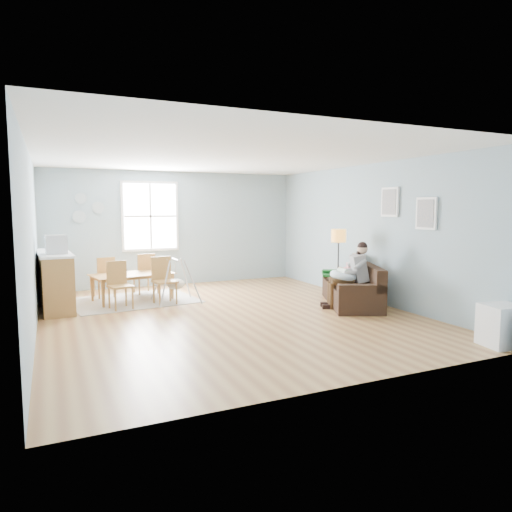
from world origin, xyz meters
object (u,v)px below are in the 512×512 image
dining_table (133,287)px  monitor (56,244)px  chair_sw (119,282)px  chair_ne (145,271)px  sofa (354,290)px  floor_lamp (339,242)px  chair_nw (105,275)px  counter (55,280)px  baby_swing (176,283)px  chair_se (163,277)px  father (351,273)px  toddler (349,269)px  storage_cube (502,325)px

dining_table → monitor: monitor is taller
chair_sw → chair_ne: size_ratio=1.00×
sofa → floor_lamp: bearing=97.3°
chair_nw → chair_ne: (0.83, 0.10, 0.02)m
counter → baby_swing: 2.19m
dining_table → chair_se: bearing=-57.8°
chair_nw → monitor: size_ratio=2.27×
father → sofa: bearing=41.1°
chair_sw → counter: (-1.06, 0.53, 0.04)m
chair_se → baby_swing: size_ratio=1.06×
toddler → father: bearing=-121.0°
chair_sw → monitor: 1.26m
chair_ne → monitor: (-1.73, -1.07, 0.71)m
sofa → storage_cube: 2.99m
sofa → monitor: bearing=162.1°
dining_table → baby_swing: baby_swing is taller
sofa → chair_sw: (-4.14, 1.49, 0.21)m
father → chair_se: 3.56m
toddler → chair_sw: (-4.15, 1.29, -0.16)m
storage_cube → counter: (-5.39, 5.01, 0.25)m
toddler → counter: 5.52m
toddler → chair_se: 3.60m
dining_table → monitor: bearing=-173.1°
father → toddler: 0.46m
toddler → baby_swing: (-3.07, 1.38, -0.27)m
father → chair_nw: size_ratio=1.45×
chair_se → chair_ne: bearing=96.7°
sofa → chair_sw: chair_sw is taller
father → counter: 5.45m
chair_sw → chair_nw: bearing=96.1°
sofa → chair_sw: size_ratio=2.41×
toddler → chair_se: size_ratio=0.82×
storage_cube → chair_se: bearing=127.3°
storage_cube → father: bearing=98.6°
floor_lamp → counter: size_ratio=0.75×
storage_cube → chair_sw: size_ratio=0.65×
dining_table → chair_sw: bearing=-130.6°
chair_nw → counter: counter is taller
toddler → dining_table: size_ratio=0.48×
sofa → chair_nw: bearing=148.2°
monitor → baby_swing: size_ratio=0.44×
storage_cube → chair_sw: bearing=134.0°
counter → monitor: bearing=-84.3°
floor_lamp → monitor: floor_lamp is taller
storage_cube → chair_se: size_ratio=0.63×
chair_nw → monitor: (-0.90, -0.97, 0.73)m
monitor → counter: bearing=95.7°
chair_nw → chair_ne: chair_ne is taller
father → chair_ne: father is taller
sofa → floor_lamp: size_ratio=1.48×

